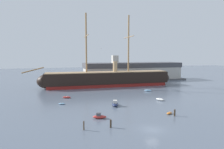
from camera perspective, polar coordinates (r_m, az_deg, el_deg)
name	(u,v)px	position (r m, az deg, el deg)	size (l,w,h in m)	color
ground_plane	(152,130)	(41.09, 11.34, -15.14)	(400.00, 400.00, 0.00)	slate
tall_ship	(108,79)	(92.54, -1.14, -1.21)	(68.03, 13.99, 32.73)	maroon
motorboat_foreground_left	(99,116)	(46.83, -3.61, -11.82)	(3.39, 2.23, 1.32)	#B22D28
dinghy_foreground_right	(169,113)	(52.07, 16.00, -10.49)	(2.18, 1.79, 0.48)	orange
motorboat_near_centre	(115,104)	(57.62, 0.89, -8.34)	(2.90, 4.35, 1.69)	#1E284C
dinghy_mid_left	(62,104)	(61.14, -14.11, -8.05)	(2.04, 1.36, 0.45)	#7FB2D6
dinghy_mid_right	(160,99)	(66.17, 13.50, -6.88)	(2.43, 3.21, 0.70)	silver
dinghy_alongside_bow	(67,97)	(69.33, -12.76, -6.32)	(2.94, 1.97, 0.64)	#B22D28
dinghy_alongside_stern	(148,90)	(81.51, 10.16, -4.48)	(3.08, 2.38, 0.67)	#7FB2D6
sailboat_far_right	(160,83)	(102.22, 13.43, -2.44)	(2.39, 4.28, 5.34)	#1E284C
dinghy_distant_centre	(98,84)	(99.17, -3.93, -2.67)	(0.90, 1.96, 0.46)	orange
mooring_piling_nearest	(111,124)	(41.16, -0.37, -13.79)	(0.37, 0.37, 1.61)	#382B1E
mooring_piling_left_pair	(84,126)	(40.19, -8.02, -14.20)	(0.26, 0.26, 1.79)	#4C3D2D
mooring_piling_right_pair	(175,113)	(50.63, 17.39, -10.33)	(0.38, 0.38, 1.59)	#382B1E
dockside_warehouse_right	(133,72)	(115.39, 5.91, 0.85)	(60.65, 14.98, 14.19)	#565659
seagull_in_flight	(101,48)	(65.60, -3.08, 7.43)	(0.41, 1.33, 0.14)	silver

